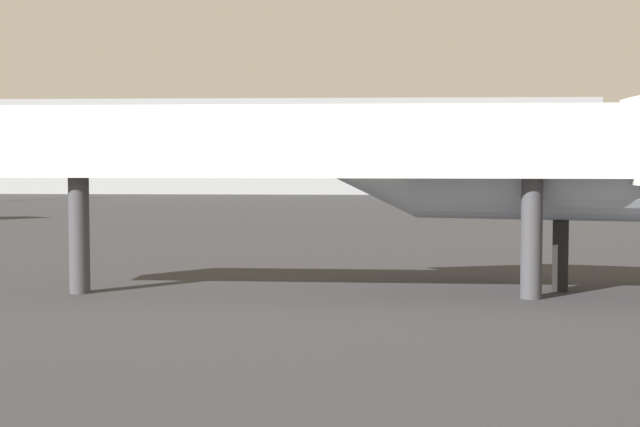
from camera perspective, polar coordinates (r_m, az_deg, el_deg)
The scene contains 3 objects.
airplane_distant at distance 92.24m, azimuth 11.24°, elevation 2.17°, with size 25.50×23.18×8.38m.
jet_bridge at distance 31.65m, azimuth 2.65°, elevation 4.10°, with size 23.96×2.86×6.56m.
terminal_building at distance 129.70m, azimuth -3.61°, elevation 3.95°, with size 85.02×26.89×11.66m, color #999EA3.
Camera 1 is at (1.37, -11.03, 4.68)m, focal length 53.63 mm.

